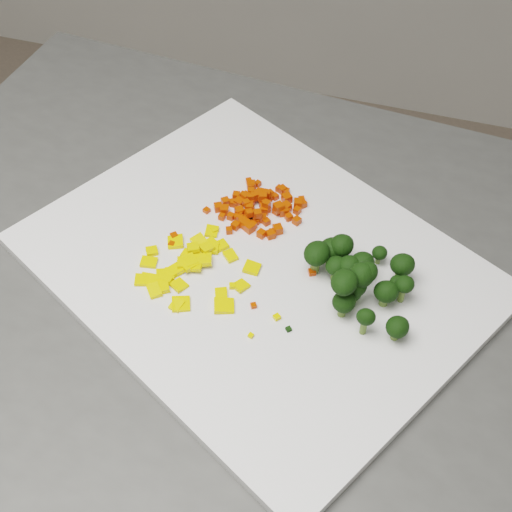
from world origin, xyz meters
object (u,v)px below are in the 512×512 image
(cutting_board, at_px, (256,266))
(pepper_pile, at_px, (198,264))
(carrot_pile, at_px, (260,203))
(broccoli_pile, at_px, (357,283))
(counter_block, at_px, (270,469))

(cutting_board, distance_m, pepper_pile, 0.06)
(cutting_board, height_order, carrot_pile, carrot_pile)
(pepper_pile, distance_m, broccoli_pile, 0.17)
(counter_block, height_order, cutting_board, cutting_board)
(counter_block, xyz_separation_m, cutting_board, (-0.03, 0.02, 0.46))
(pepper_pile, height_order, broccoli_pile, broccoli_pile)
(pepper_pile, bearing_deg, counter_block, 5.54)
(pepper_pile, xyz_separation_m, broccoli_pile, (0.17, 0.01, 0.02))
(counter_block, bearing_deg, cutting_board, 145.73)
(carrot_pile, bearing_deg, pepper_pile, -110.61)
(carrot_pile, distance_m, broccoli_pile, 0.16)
(counter_block, xyz_separation_m, pepper_pile, (-0.09, -0.01, 0.47))
(carrot_pile, bearing_deg, cutting_board, -76.46)
(cutting_board, xyz_separation_m, pepper_pile, (-0.06, -0.03, 0.01))
(carrot_pile, xyz_separation_m, pepper_pile, (-0.04, -0.10, -0.01))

